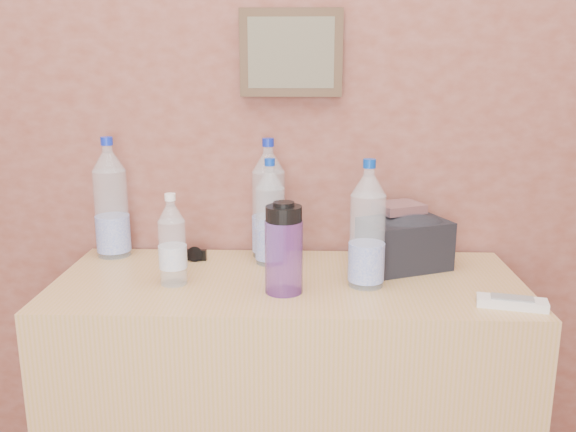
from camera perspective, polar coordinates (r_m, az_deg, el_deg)
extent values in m
plane|color=#8B5950|center=(1.87, -3.24, 13.44)|extent=(4.00, 0.00, 4.00)
cube|color=#AC834E|center=(1.85, 0.01, -17.59)|extent=(1.27, 0.53, 0.80)
cylinder|color=silver|center=(1.92, -16.21, 1.00)|extent=(0.10, 0.10, 0.32)
cylinder|color=#1027BC|center=(1.88, -16.61, 6.74)|extent=(0.04, 0.04, 0.02)
cylinder|color=#AFC2DD|center=(1.84, -1.83, 0.97)|extent=(0.10, 0.10, 0.32)
cylinder|color=#0F219A|center=(1.80, -1.88, 6.90)|extent=(0.03, 0.03, 0.02)
cylinder|color=silver|center=(1.78, -1.69, -0.21)|extent=(0.08, 0.08, 0.27)
cylinder|color=#0935AB|center=(1.74, -1.73, 5.07)|extent=(0.03, 0.03, 0.02)
cylinder|color=silver|center=(1.60, 7.42, -1.47)|extent=(0.09, 0.09, 0.30)
cylinder|color=#073699|center=(1.56, 7.63, 4.89)|extent=(0.03, 0.03, 0.02)
cylinder|color=#ABC0DB|center=(1.64, -10.77, -2.72)|extent=(0.07, 0.07, 0.21)
cylinder|color=white|center=(1.61, -10.98, 1.75)|extent=(0.03, 0.03, 0.02)
cylinder|color=#623082|center=(1.56, -0.40, -3.83)|extent=(0.10, 0.10, 0.19)
cylinder|color=black|center=(1.53, -0.40, 0.43)|extent=(0.09, 0.09, 0.05)
cube|color=beige|center=(1.59, 20.22, -7.63)|extent=(0.17, 0.09, 0.02)
cube|color=silver|center=(1.78, 10.36, 0.77)|extent=(0.16, 0.15, 0.03)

